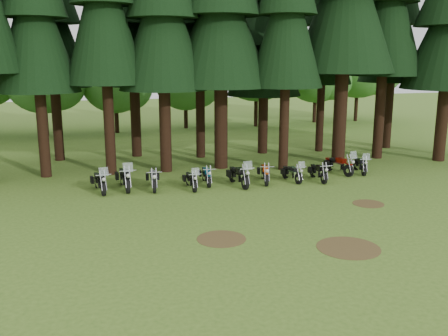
{
  "coord_description": "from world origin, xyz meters",
  "views": [
    {
      "loc": [
        -7.44,
        -18.45,
        6.45
      ],
      "look_at": [
        -0.97,
        5.0,
        1.0
      ],
      "focal_mm": 40.0,
      "sensor_mm": 36.0,
      "label": 1
    }
  ],
  "objects_px": {
    "motorcycle_7": "(292,174)",
    "motorcycle_8": "(318,173)",
    "motorcycle_0": "(100,182)",
    "motorcycle_1": "(125,179)",
    "motorcycle_4": "(206,176)",
    "motorcycle_5": "(239,176)",
    "motorcycle_10": "(360,165)",
    "motorcycle_3": "(191,181)",
    "motorcycle_9": "(339,165)",
    "motorcycle_2": "(153,180)",
    "motorcycle_6": "(265,174)"
  },
  "relations": [
    {
      "from": "motorcycle_4",
      "to": "motorcycle_5",
      "type": "height_order",
      "value": "motorcycle_5"
    },
    {
      "from": "motorcycle_7",
      "to": "motorcycle_8",
      "type": "height_order",
      "value": "motorcycle_7"
    },
    {
      "from": "motorcycle_4",
      "to": "motorcycle_7",
      "type": "height_order",
      "value": "motorcycle_7"
    },
    {
      "from": "motorcycle_8",
      "to": "motorcycle_10",
      "type": "relative_size",
      "value": 1.01
    },
    {
      "from": "motorcycle_2",
      "to": "motorcycle_3",
      "type": "height_order",
      "value": "motorcycle_3"
    },
    {
      "from": "motorcycle_2",
      "to": "motorcycle_6",
      "type": "height_order",
      "value": "motorcycle_2"
    },
    {
      "from": "motorcycle_3",
      "to": "motorcycle_5",
      "type": "bearing_deg",
      "value": -2.21
    },
    {
      "from": "motorcycle_0",
      "to": "motorcycle_2",
      "type": "xyz_separation_m",
      "value": [
        2.58,
        -0.11,
        -0.01
      ]
    },
    {
      "from": "motorcycle_4",
      "to": "motorcycle_7",
      "type": "bearing_deg",
      "value": -3.89
    },
    {
      "from": "motorcycle_5",
      "to": "motorcycle_10",
      "type": "distance_m",
      "value": 7.54
    },
    {
      "from": "motorcycle_0",
      "to": "motorcycle_6",
      "type": "xyz_separation_m",
      "value": [
        8.37,
        -0.34,
        -0.02
      ]
    },
    {
      "from": "motorcycle_6",
      "to": "motorcycle_7",
      "type": "relative_size",
      "value": 1.1
    },
    {
      "from": "motorcycle_7",
      "to": "motorcycle_10",
      "type": "bearing_deg",
      "value": 2.57
    },
    {
      "from": "motorcycle_10",
      "to": "motorcycle_0",
      "type": "bearing_deg",
      "value": -165.63
    },
    {
      "from": "motorcycle_3",
      "to": "motorcycle_7",
      "type": "height_order",
      "value": "motorcycle_3"
    },
    {
      "from": "motorcycle_4",
      "to": "motorcycle_10",
      "type": "relative_size",
      "value": 1.0
    },
    {
      "from": "motorcycle_2",
      "to": "motorcycle_9",
      "type": "relative_size",
      "value": 0.98
    },
    {
      "from": "motorcycle_0",
      "to": "motorcycle_2",
      "type": "bearing_deg",
      "value": -11.75
    },
    {
      "from": "motorcycle_8",
      "to": "motorcycle_10",
      "type": "xyz_separation_m",
      "value": [
        3.08,
        1.03,
        0.0
      ]
    },
    {
      "from": "motorcycle_9",
      "to": "motorcycle_10",
      "type": "distance_m",
      "value": 1.32
    },
    {
      "from": "motorcycle_10",
      "to": "motorcycle_6",
      "type": "bearing_deg",
      "value": -160.75
    },
    {
      "from": "motorcycle_3",
      "to": "motorcycle_9",
      "type": "distance_m",
      "value": 8.68
    },
    {
      "from": "motorcycle_2",
      "to": "motorcycle_3",
      "type": "relative_size",
      "value": 1.13
    },
    {
      "from": "motorcycle_4",
      "to": "motorcycle_10",
      "type": "xyz_separation_m",
      "value": [
        8.99,
        0.17,
        0.01
      ]
    },
    {
      "from": "motorcycle_8",
      "to": "motorcycle_9",
      "type": "bearing_deg",
      "value": 35.01
    },
    {
      "from": "motorcycle_0",
      "to": "motorcycle_9",
      "type": "relative_size",
      "value": 0.99
    },
    {
      "from": "motorcycle_1",
      "to": "motorcycle_7",
      "type": "bearing_deg",
      "value": -8.99
    },
    {
      "from": "motorcycle_8",
      "to": "motorcycle_10",
      "type": "bearing_deg",
      "value": 21.39
    },
    {
      "from": "motorcycle_7",
      "to": "motorcycle_2",
      "type": "bearing_deg",
      "value": 169.67
    },
    {
      "from": "motorcycle_1",
      "to": "motorcycle_4",
      "type": "height_order",
      "value": "motorcycle_1"
    },
    {
      "from": "motorcycle_7",
      "to": "motorcycle_9",
      "type": "distance_m",
      "value": 3.29
    },
    {
      "from": "motorcycle_0",
      "to": "motorcycle_9",
      "type": "distance_m",
      "value": 13.02
    },
    {
      "from": "motorcycle_10",
      "to": "motorcycle_7",
      "type": "bearing_deg",
      "value": -156.9
    },
    {
      "from": "motorcycle_5",
      "to": "motorcycle_8",
      "type": "relative_size",
      "value": 1.14
    },
    {
      "from": "motorcycle_0",
      "to": "motorcycle_1",
      "type": "relative_size",
      "value": 0.91
    },
    {
      "from": "motorcycle_8",
      "to": "motorcycle_7",
      "type": "bearing_deg",
      "value": 173.06
    },
    {
      "from": "motorcycle_7",
      "to": "motorcycle_4",
      "type": "bearing_deg",
      "value": 164.93
    },
    {
      "from": "motorcycle_2",
      "to": "motorcycle_9",
      "type": "distance_m",
      "value": 10.45
    },
    {
      "from": "motorcycle_6",
      "to": "motorcycle_7",
      "type": "distance_m",
      "value": 1.48
    },
    {
      "from": "motorcycle_5",
      "to": "motorcycle_3",
      "type": "bearing_deg",
      "value": 173.01
    },
    {
      "from": "motorcycle_0",
      "to": "motorcycle_8",
      "type": "distance_m",
      "value": 11.27
    },
    {
      "from": "motorcycle_8",
      "to": "motorcycle_1",
      "type": "bearing_deg",
      "value": 177.49
    },
    {
      "from": "motorcycle_0",
      "to": "motorcycle_9",
      "type": "xyz_separation_m",
      "value": [
        13.02,
        0.36,
        0.01
      ]
    },
    {
      "from": "motorcycle_0",
      "to": "motorcycle_4",
      "type": "distance_m",
      "value": 5.34
    },
    {
      "from": "motorcycle_0",
      "to": "motorcycle_1",
      "type": "xyz_separation_m",
      "value": [
        1.21,
        0.22,
        0.05
      ]
    },
    {
      "from": "motorcycle_0",
      "to": "motorcycle_5",
      "type": "height_order",
      "value": "motorcycle_5"
    },
    {
      "from": "motorcycle_4",
      "to": "motorcycle_8",
      "type": "xyz_separation_m",
      "value": [
        5.91,
        -0.86,
        0.0
      ]
    },
    {
      "from": "motorcycle_2",
      "to": "motorcycle_7",
      "type": "xyz_separation_m",
      "value": [
        7.27,
        -0.38,
        -0.05
      ]
    },
    {
      "from": "motorcycle_6",
      "to": "motorcycle_4",
      "type": "bearing_deg",
      "value": -175.33
    },
    {
      "from": "motorcycle_1",
      "to": "motorcycle_9",
      "type": "height_order",
      "value": "motorcycle_1"
    }
  ]
}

